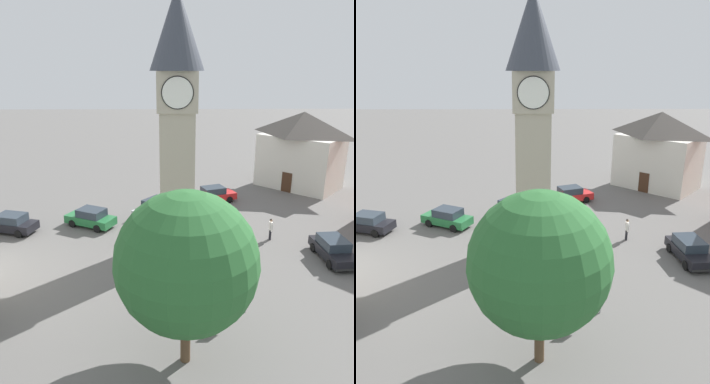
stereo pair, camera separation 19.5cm
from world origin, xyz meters
TOP-DOWN VIEW (x-y plane):
  - ground_plane at (0.00, 0.00)m, footprint 200.00×200.00m
  - clock_tower at (0.00, 0.00)m, footprint 3.52×3.52m
  - car_blue_kerb at (-13.11, 2.58)m, footprint 4.42×2.69m
  - car_silver_kerb at (-1.82, 5.86)m, footprint 3.90×4.27m
  - car_red_corner at (-7.01, 3.62)m, footprint 4.45×3.32m
  - car_white_side at (3.82, 9.41)m, footprint 4.46×2.99m
  - car_black_far at (10.54, -2.42)m, footprint 2.03×4.24m
  - pedestrian at (7.09, 0.77)m, footprint 0.22×0.56m
  - tree at (0.11, -11.50)m, footprint 5.96×5.96m
  - building_shop_left at (13.69, 14.33)m, footprint 9.99×9.91m
  - road_sign at (3.45, -8.15)m, footprint 0.60×0.07m

SIDE VIEW (x-z plane):
  - ground_plane at x=0.00m, z-range 0.00..0.00m
  - car_blue_kerb at x=-13.11m, z-range 0.00..1.53m
  - car_silver_kerb at x=-1.82m, z-range 0.00..1.53m
  - car_red_corner at x=-7.01m, z-range 0.00..1.53m
  - car_white_side at x=3.82m, z-range 0.00..1.53m
  - car_black_far at x=10.54m, z-range 0.00..1.53m
  - pedestrian at x=7.09m, z-range 0.16..1.86m
  - road_sign at x=3.45m, z-range 0.50..3.30m
  - building_shop_left at x=13.69m, z-range 0.08..8.23m
  - tree at x=0.11m, z-range 0.95..8.82m
  - clock_tower at x=0.00m, z-range 1.43..18.91m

